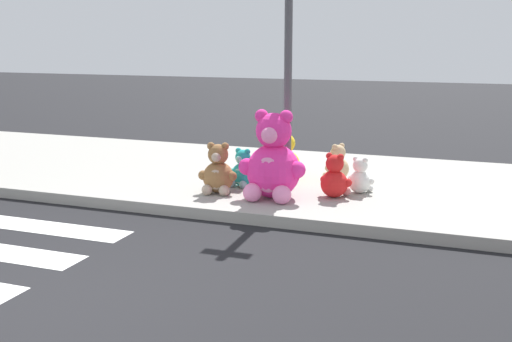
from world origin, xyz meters
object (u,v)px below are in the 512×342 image
(sign_pole, at_px, (288,68))
(plush_teal, at_px, (242,171))
(plush_yellow, at_px, (284,160))
(plush_tan, at_px, (337,165))
(plush_brown, at_px, (218,173))
(plush_pink_large, at_px, (273,163))
(plush_red, at_px, (335,179))
(plush_white, at_px, (360,178))

(sign_pole, relative_size, plush_teal, 5.77)
(plush_yellow, bearing_deg, plush_teal, -121.23)
(plush_tan, bearing_deg, plush_brown, -134.63)
(plush_pink_large, height_order, plush_red, plush_pink_large)
(sign_pole, distance_m, plush_pink_large, 1.36)
(plush_yellow, bearing_deg, plush_brown, -116.76)
(plush_brown, distance_m, plush_tan, 1.93)
(sign_pole, height_order, plush_brown, sign_pole)
(plush_pink_large, relative_size, plush_yellow, 1.65)
(sign_pole, height_order, plush_white, sign_pole)
(plush_pink_large, relative_size, plush_red, 1.96)
(plush_red, bearing_deg, plush_yellow, 139.99)
(plush_pink_large, xyz_separation_m, plush_brown, (-0.80, 0.01, -0.19))
(sign_pole, xyz_separation_m, plush_pink_large, (-0.01, -0.58, -1.22))
(sign_pole, bearing_deg, plush_teal, -171.23)
(plush_white, xyz_separation_m, plush_yellow, (-1.26, 0.47, 0.08))
(plush_red, bearing_deg, sign_pole, 162.23)
(plush_teal, distance_m, plush_tan, 1.48)
(plush_yellow, height_order, plush_tan, plush_yellow)
(plush_white, distance_m, plush_teal, 1.68)
(plush_brown, relative_size, plush_red, 1.17)
(plush_brown, height_order, plush_yellow, plush_yellow)
(plush_brown, xyz_separation_m, plush_white, (1.84, 0.69, -0.08))
(plush_pink_large, height_order, plush_white, plush_pink_large)
(sign_pole, height_order, plush_tan, sign_pole)
(plush_white, bearing_deg, plush_red, -128.03)
(sign_pole, xyz_separation_m, plush_teal, (-0.64, -0.10, -1.48))
(plush_brown, xyz_separation_m, plush_red, (1.57, 0.34, -0.04))
(plush_teal, height_order, plush_tan, plush_tan)
(plush_brown, relative_size, plush_yellow, 0.98)
(plush_brown, xyz_separation_m, plush_yellow, (0.58, 1.16, 0.00))
(plush_yellow, bearing_deg, plush_white, -20.56)
(sign_pole, height_order, plush_red, sign_pole)
(plush_red, relative_size, plush_yellow, 0.84)
(sign_pole, height_order, plush_yellow, sign_pole)
(plush_brown, height_order, plush_teal, plush_brown)
(plush_pink_large, bearing_deg, plush_teal, 142.32)
(plush_teal, relative_size, plush_tan, 1.00)
(plush_pink_large, distance_m, plush_white, 1.28)
(plush_red, xyz_separation_m, plush_yellow, (-0.98, 0.82, 0.05))
(plush_brown, height_order, plush_red, plush_brown)
(plush_yellow, bearing_deg, sign_pole, -68.52)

